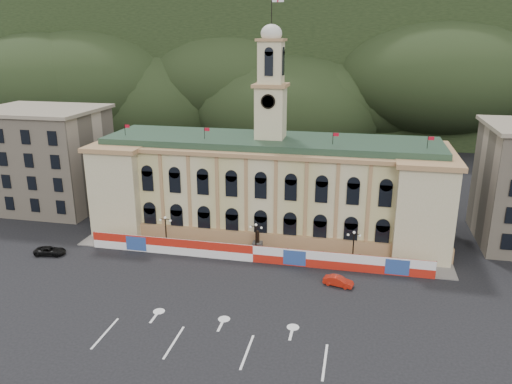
% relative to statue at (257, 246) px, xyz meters
% --- Properties ---
extents(ground, '(260.00, 260.00, 0.00)m').
position_rel_statue_xyz_m(ground, '(0.00, -18.00, -1.19)').
color(ground, black).
rests_on(ground, ground).
extents(lane_markings, '(26.00, 10.00, 0.02)m').
position_rel_statue_xyz_m(lane_markings, '(0.00, -23.00, -1.18)').
color(lane_markings, white).
rests_on(lane_markings, ground).
extents(hill_ridge, '(230.00, 80.00, 64.00)m').
position_rel_statue_xyz_m(hill_ridge, '(0.03, 103.99, 18.30)').
color(hill_ridge, black).
rests_on(hill_ridge, ground).
extents(city_hall, '(56.20, 17.60, 37.10)m').
position_rel_statue_xyz_m(city_hall, '(0.00, 9.63, 6.66)').
color(city_hall, beige).
rests_on(city_hall, ground).
extents(side_building_left, '(21.00, 17.00, 18.60)m').
position_rel_statue_xyz_m(side_building_left, '(-43.00, 12.93, 8.14)').
color(side_building_left, '#B5A48C').
rests_on(side_building_left, ground).
extents(hoarding_fence, '(50.00, 0.44, 2.50)m').
position_rel_statue_xyz_m(hoarding_fence, '(0.06, -2.93, 0.06)').
color(hoarding_fence, red).
rests_on(hoarding_fence, ground).
extents(pavement, '(56.00, 5.50, 0.16)m').
position_rel_statue_xyz_m(pavement, '(0.00, -0.25, -1.11)').
color(pavement, slate).
rests_on(pavement, ground).
extents(statue, '(1.40, 1.40, 3.72)m').
position_rel_statue_xyz_m(statue, '(0.00, 0.00, 0.00)').
color(statue, '#595651').
rests_on(statue, ground).
extents(lamp_left, '(1.96, 0.44, 5.15)m').
position_rel_statue_xyz_m(lamp_left, '(-14.00, -1.00, 1.89)').
color(lamp_left, black).
rests_on(lamp_left, ground).
extents(lamp_center, '(1.96, 0.44, 5.15)m').
position_rel_statue_xyz_m(lamp_center, '(0.00, -1.00, 1.89)').
color(lamp_center, black).
rests_on(lamp_center, ground).
extents(lamp_right, '(1.96, 0.44, 5.15)m').
position_rel_statue_xyz_m(lamp_right, '(14.00, -1.00, 1.89)').
color(lamp_right, black).
rests_on(lamp_right, ground).
extents(red_sedan, '(3.07, 4.48, 1.28)m').
position_rel_statue_xyz_m(red_sedan, '(12.39, -7.65, -0.55)').
color(red_sedan, '#B81C0D').
rests_on(red_sedan, ground).
extents(black_suv, '(3.43, 5.11, 1.25)m').
position_rel_statue_xyz_m(black_suv, '(-30.00, -6.99, -0.56)').
color(black_suv, black).
rests_on(black_suv, ground).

